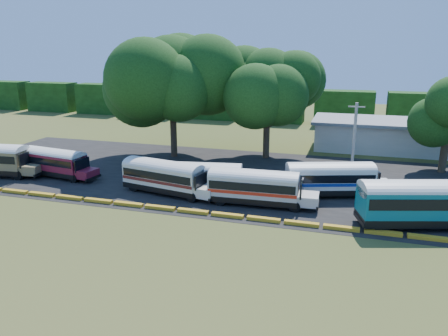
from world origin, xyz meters
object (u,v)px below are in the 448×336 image
(bus_white_red, at_px, (256,185))
(bus_teal, at_px, (424,201))
(tree_west, at_px, (172,76))
(bus_cream_west, at_px, (165,175))
(bus_red, at_px, (55,161))

(bus_white_red, bearing_deg, bus_teal, -7.03)
(bus_white_red, bearing_deg, tree_west, 131.75)
(bus_white_red, relative_size, tree_west, 0.65)
(bus_cream_west, bearing_deg, bus_teal, 6.74)
(bus_red, distance_m, bus_teal, 35.81)
(bus_red, height_order, bus_teal, bus_teal)
(bus_cream_west, xyz_separation_m, bus_teal, (22.18, -1.64, 0.34))
(bus_white_red, bearing_deg, bus_red, 171.73)
(bus_white_red, relative_size, bus_teal, 0.83)
(bus_cream_west, distance_m, bus_teal, 22.24)
(bus_red, bearing_deg, bus_teal, 2.93)
(bus_white_red, height_order, tree_west, tree_west)
(bus_teal, xyz_separation_m, tree_west, (-27.04, 15.17, 7.86))
(tree_west, bearing_deg, bus_red, -126.05)
(bus_red, xyz_separation_m, tree_west, (8.61, 11.83, 8.26))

